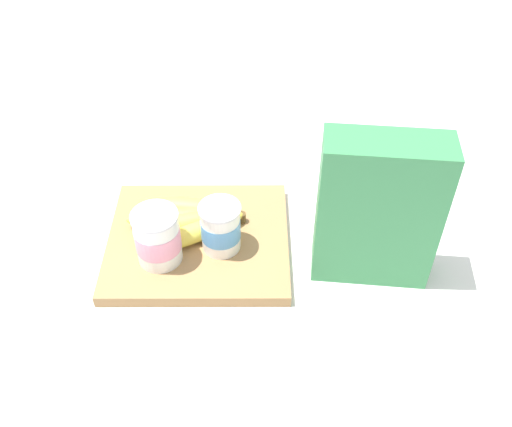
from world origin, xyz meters
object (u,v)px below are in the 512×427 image
yogurt_cup_front (221,228)px  yogurt_cup_back (158,237)px  cereal_box (378,211)px  cutting_board (198,241)px  banana_bunch (190,219)px

yogurt_cup_front → yogurt_cup_back: size_ratio=0.91×
yogurt_cup_front → yogurt_cup_back: (0.09, 0.02, 0.00)m
cereal_box → yogurt_cup_back: size_ratio=2.69×
cutting_board → yogurt_cup_front: 0.07m
cutting_board → yogurt_cup_back: 0.09m
banana_bunch → cereal_box: bearing=165.6°
banana_bunch → yogurt_cup_front: bearing=141.1°
yogurt_cup_back → banana_bunch: size_ratio=0.46×
cereal_box → banana_bunch: (0.28, -0.07, -0.08)m
cereal_box → yogurt_cup_front: cereal_box is taller
yogurt_cup_back → cutting_board: bearing=-139.7°
cutting_board → yogurt_cup_back: (0.05, 0.05, 0.05)m
cutting_board → cereal_box: (-0.27, 0.05, 0.11)m
cereal_box → yogurt_cup_front: 0.24m
yogurt_cup_back → cereal_box: bearing=179.1°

